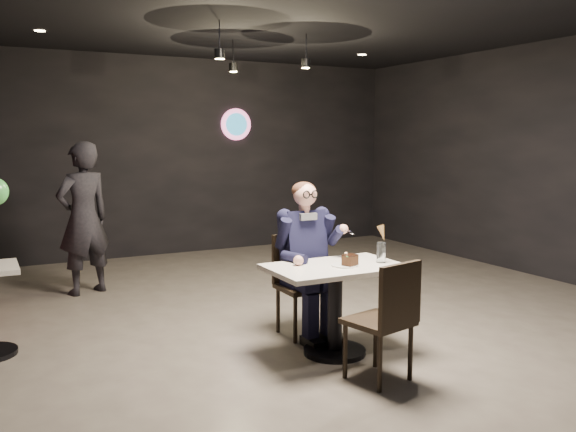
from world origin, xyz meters
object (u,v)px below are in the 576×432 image
chair_near (378,319)px  chair_far (303,285)px  seated_man (303,257)px  passerby (83,218)px  sundae_glass (381,252)px  main_table (335,310)px

chair_near → chair_far: bearing=77.0°
chair_far → seated_man: (0.00, -0.00, 0.26)m
chair_far → chair_near: same height
seated_man → passerby: 2.90m
seated_man → sundae_glass: seated_man is taller
passerby → chair_far: bearing=100.8°
seated_man → sundae_glass: (0.40, -0.63, 0.12)m
main_table → chair_far: chair_far is taller
sundae_glass → passerby: (-1.91, 3.09, 0.04)m
chair_far → sundae_glass: (0.40, -0.63, 0.38)m
chair_near → sundae_glass: bearing=40.0°
chair_far → seated_man: size_ratio=0.64×
main_table → chair_near: (0.00, -0.61, 0.09)m
chair_near → main_table: bearing=77.0°
main_table → chair_far: (0.00, 0.55, 0.09)m
main_table → seated_man: 0.65m
main_table → passerby: size_ratio=0.63×
main_table → chair_far: size_ratio=1.20×
seated_man → passerby: (-1.51, 2.47, 0.15)m
chair_far → passerby: (-1.51, 2.47, 0.41)m
main_table → sundae_glass: bearing=-10.6°
seated_man → sundae_glass: bearing=-57.3°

